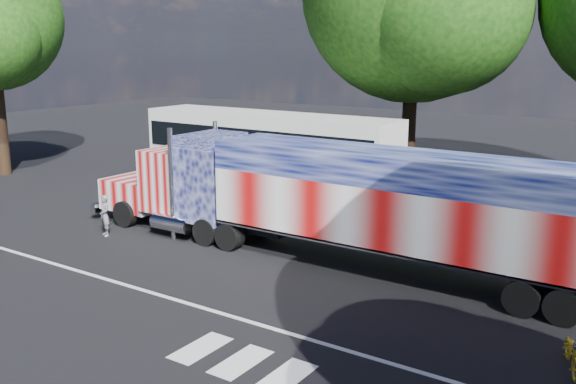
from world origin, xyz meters
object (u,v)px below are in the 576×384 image
Objects in this scene: semi_truck at (332,198)px; coach_bus at (268,152)px; woman at (105,215)px; bicycle at (573,353)px.

coach_bus is at bearing 137.21° from semi_truck.
woman is at bearing -94.92° from coach_bus.
bicycle is at bearing -22.83° from semi_truck.
semi_truck reaches higher than coach_bus.
bicycle is (16.38, -1.13, -0.37)m from woman.
semi_truck is at bearing 38.03° from woman.
semi_truck is 8.75m from woman.
semi_truck is 1.47× the size of coach_bus.
coach_bus is at bearing 108.03° from woman.
coach_bus is 18.79m from bicycle.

